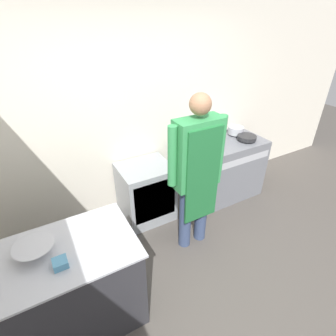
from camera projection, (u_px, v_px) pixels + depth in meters
name	position (u px, v px, depth m)	size (l,w,h in m)	color
ground_plane	(211.00, 302.00, 2.55)	(14.00, 14.00, 0.00)	#4C4742
wall_back	(131.00, 115.00, 3.20)	(8.00, 0.05, 2.70)	silver
prep_counter	(68.00, 290.00, 2.18)	(1.19, 0.72, 0.88)	#2D2D33
stove	(227.00, 167.00, 3.91)	(0.93, 0.66, 0.90)	slate
fridge_unit	(146.00, 192.00, 3.44)	(0.65, 0.56, 0.78)	#93999E
person_cook	(197.00, 168.00, 2.71)	(0.67, 0.24, 1.82)	#38476B
mixing_bowl	(35.00, 249.00, 1.92)	(0.29, 0.29, 0.09)	#B2B5BC
plastic_tub	(60.00, 263.00, 1.84)	(0.10, 0.10, 0.06)	teal
stock_pot	(215.00, 132.00, 3.61)	(0.29, 0.29, 0.22)	#B2B5BC
saute_pan	(247.00, 137.00, 3.65)	(0.26, 0.26, 0.05)	#262628
sauce_pot	(236.00, 130.00, 3.81)	(0.23, 0.23, 0.10)	#B2B5BC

